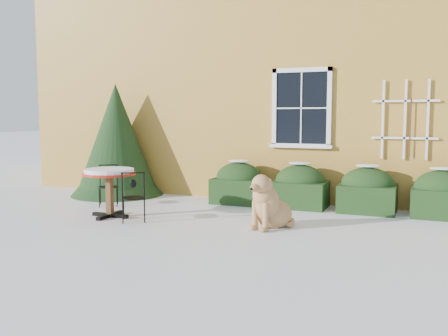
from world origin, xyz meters
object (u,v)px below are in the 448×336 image
at_px(evergreen_shrub, 117,151).
at_px(dog, 269,206).
at_px(patio_chair_near, 134,197).
at_px(bistro_table, 109,177).
at_px(patio_chair_far, 108,185).

relative_size(evergreen_shrub, dog, 2.59).
relative_size(evergreen_shrub, patio_chair_near, 2.91).
height_order(bistro_table, patio_chair_near, same).
relative_size(patio_chair_near, patio_chair_far, 1.06).
height_order(patio_chair_near, patio_chair_far, patio_chair_near).
distance_m(patio_chair_far, dog, 3.72).
xyz_separation_m(patio_chair_near, patio_chair_far, (-1.34, 1.14, -0.02)).
xyz_separation_m(bistro_table, patio_chair_near, (0.61, -0.17, -0.29)).
relative_size(bistro_table, patio_chair_far, 1.14).
bearing_deg(dog, patio_chair_near, -150.89).
xyz_separation_m(bistro_table, dog, (2.92, 0.23, -0.36)).
bearing_deg(patio_chair_near, dog, 158.27).
xyz_separation_m(patio_chair_far, dog, (3.64, -0.74, -0.04)).
xyz_separation_m(bistro_table, patio_chair_far, (-0.72, 0.97, -0.32)).
height_order(evergreen_shrub, dog, evergreen_shrub).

